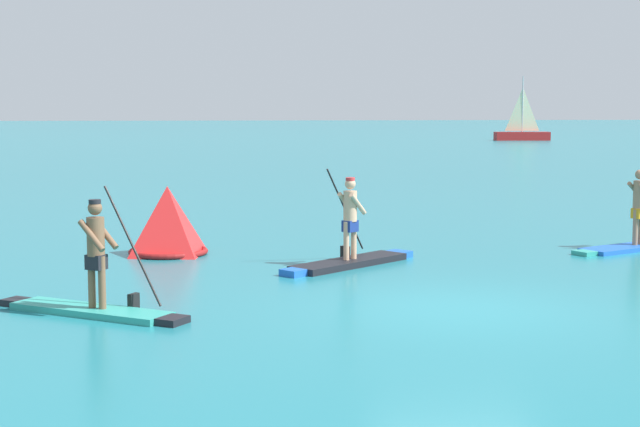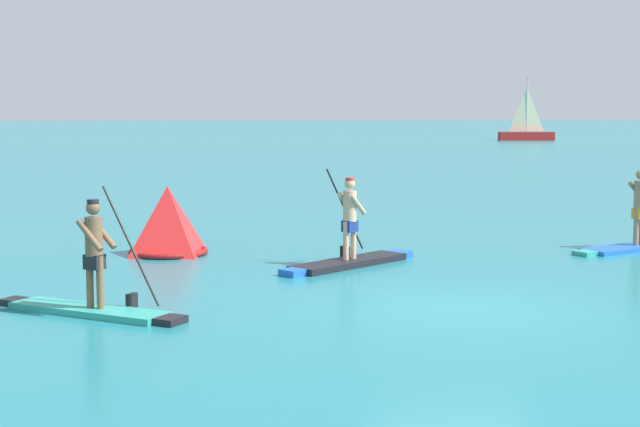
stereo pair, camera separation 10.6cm
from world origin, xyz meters
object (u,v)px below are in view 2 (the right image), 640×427
object	(u,v)px
paddleboarder_near_left	(92,290)
sailboat_right_horizon	(526,133)
paddleboarder_mid_center	(349,250)
paddleboarder_far_right	(638,233)
race_marker_buoy	(168,223)

from	to	relation	value
paddleboarder_near_left	sailboat_right_horizon	xyz separation A→B (m)	(32.03, 73.43, 0.36)
paddleboarder_mid_center	paddleboarder_near_left	bearing A→B (deg)	-178.60
paddleboarder_far_right	race_marker_buoy	bearing A→B (deg)	150.82
paddleboarder_near_left	sailboat_right_horizon	size ratio (longest dim) A/B	0.49
sailboat_right_horizon	paddleboarder_mid_center	bearing A→B (deg)	-107.76
paddleboarder_far_right	sailboat_right_horizon	bearing A→B (deg)	46.74
sailboat_right_horizon	paddleboarder_far_right	bearing A→B (deg)	-103.30
paddleboarder_far_right	race_marker_buoy	world-z (taller)	paddleboarder_far_right
paddleboarder_near_left	race_marker_buoy	distance (m)	5.94
paddleboarder_mid_center	sailboat_right_horizon	xyz separation A→B (m)	(27.57, 69.52, 0.42)
paddleboarder_near_left	paddleboarder_far_right	xyz separation A→B (m)	(10.98, 5.31, -0.02)
paddleboarder_mid_center	paddleboarder_far_right	size ratio (longest dim) A/B	0.88
paddleboarder_near_left	race_marker_buoy	bearing A→B (deg)	115.22
paddleboarder_near_left	race_marker_buoy	size ratio (longest dim) A/B	1.52
paddleboarder_near_left	paddleboarder_far_right	distance (m)	12.20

